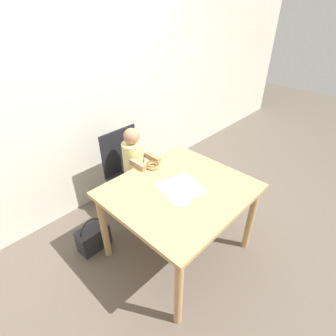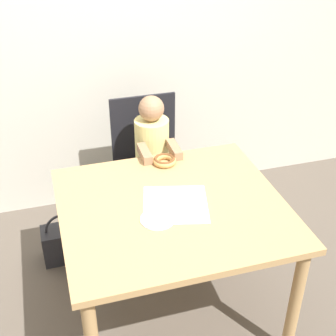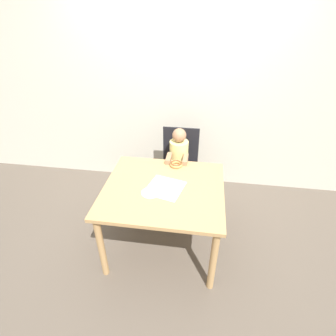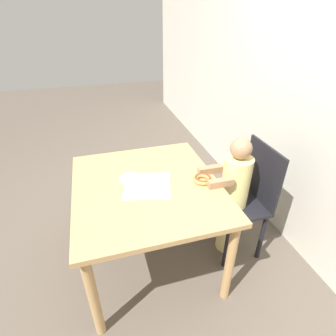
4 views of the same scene
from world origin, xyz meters
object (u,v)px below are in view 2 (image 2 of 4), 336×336
(handbag, at_px, (66,242))
(child_figure, at_px, (153,171))
(chair, at_px, (148,166))
(donut, at_px, (164,160))

(handbag, bearing_deg, child_figure, 4.51)
(chair, height_order, handbag, chair)
(donut, bearing_deg, child_figure, 90.32)
(handbag, bearing_deg, donut, -20.28)
(chair, xyz_separation_m, donut, (0.00, -0.38, 0.26))
(chair, height_order, child_figure, child_figure)
(chair, relative_size, child_figure, 0.91)
(donut, height_order, handbag, donut)
(donut, bearing_deg, chair, 90.22)
(chair, height_order, donut, chair)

